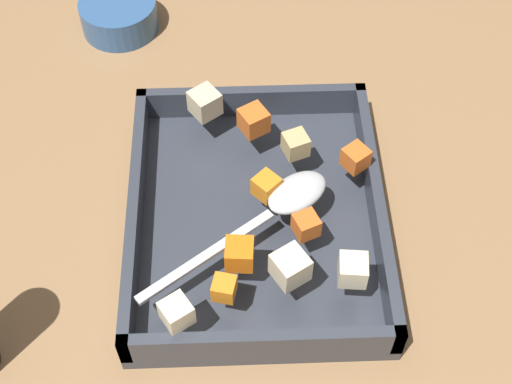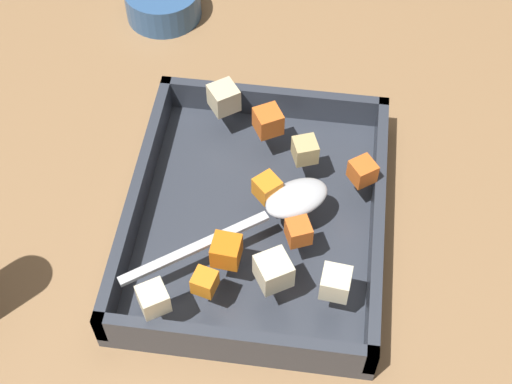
{
  "view_description": "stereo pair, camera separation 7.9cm",
  "coord_description": "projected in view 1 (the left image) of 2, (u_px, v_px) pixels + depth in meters",
  "views": [
    {
      "loc": [
        -0.47,
        0.01,
        0.7
      ],
      "look_at": [
        -0.01,
        -0.01,
        0.06
      ],
      "focal_mm": 51.82,
      "sensor_mm": 36.0,
      "label": 1
    },
    {
      "loc": [
        -0.47,
        -0.07,
        0.7
      ],
      "look_at": [
        -0.01,
        -0.01,
        0.06
      ],
      "focal_mm": 51.82,
      "sensor_mm": 36.0,
      "label": 2
    }
  ],
  "objects": [
    {
      "name": "carrot_chunk_heap_side",
      "position": [
        266.0,
        186.0,
        0.79
      ],
      "size": [
        0.03,
        0.03,
        0.02
      ],
      "primitive_type": "cube",
      "rotation": [
        0.0,
        0.0,
        5.48
      ],
      "color": "orange",
      "rests_on": "baking_dish"
    },
    {
      "name": "carrot_chunk_near_left",
      "position": [
        306.0,
        225.0,
        0.76
      ],
      "size": [
        0.03,
        0.03,
        0.02
      ],
      "primitive_type": "cube",
      "rotation": [
        0.0,
        0.0,
        1.98
      ],
      "color": "orange",
      "rests_on": "baking_dish"
    },
    {
      "name": "carrot_chunk_far_right",
      "position": [
        356.0,
        158.0,
        0.81
      ],
      "size": [
        0.03,
        0.03,
        0.02
      ],
      "primitive_type": "cube",
      "rotation": [
        0.0,
        0.0,
        0.63
      ],
      "color": "orange",
      "rests_on": "baking_dish"
    },
    {
      "name": "carrot_chunk_heap_top",
      "position": [
        239.0,
        254.0,
        0.74
      ],
      "size": [
        0.03,
        0.03,
        0.03
      ],
      "primitive_type": "cube",
      "rotation": [
        0.0,
        0.0,
        6.21
      ],
      "color": "orange",
      "rests_on": "baking_dish"
    },
    {
      "name": "potato_chunk_corner_sw",
      "position": [
        176.0,
        313.0,
        0.7
      ],
      "size": [
        0.04,
        0.04,
        0.03
      ],
      "primitive_type": "cube",
      "rotation": [
        0.0,
        0.0,
        3.72
      ],
      "color": "beige",
      "rests_on": "baking_dish"
    },
    {
      "name": "carrot_chunk_mid_left",
      "position": [
        254.0,
        120.0,
        0.84
      ],
      "size": [
        0.04,
        0.04,
        0.03
      ],
      "primitive_type": "cube",
      "rotation": [
        0.0,
        0.0,
        2.09
      ],
      "color": "orange",
      "rests_on": "baking_dish"
    },
    {
      "name": "serving_spoon",
      "position": [
        287.0,
        199.0,
        0.78
      ],
      "size": [
        0.16,
        0.21,
        0.02
      ],
      "rotation": [
        0.0,
        0.0,
        2.2
      ],
      "color": "silver",
      "rests_on": "baking_dish"
    },
    {
      "name": "baking_dish",
      "position": [
        256.0,
        218.0,
        0.83
      ],
      "size": [
        0.34,
        0.28,
        0.05
      ],
      "color": "#333842",
      "rests_on": "ground_plane"
    },
    {
      "name": "carrot_chunk_near_spoon",
      "position": [
        224.0,
        288.0,
        0.72
      ],
      "size": [
        0.03,
        0.03,
        0.02
      ],
      "primitive_type": "cube",
      "rotation": [
        0.0,
        0.0,
        2.9
      ],
      "color": "orange",
      "rests_on": "baking_dish"
    },
    {
      "name": "potato_chunk_rim_edge",
      "position": [
        296.0,
        144.0,
        0.82
      ],
      "size": [
        0.03,
        0.03,
        0.03
      ],
      "primitive_type": "cube",
      "rotation": [
        0.0,
        0.0,
        5.08
      ],
      "color": "tan",
      "rests_on": "baking_dish"
    },
    {
      "name": "ground_plane",
      "position": [
        248.0,
        222.0,
        0.84
      ],
      "size": [
        4.0,
        4.0,
        0.0
      ],
      "primitive_type": "plane",
      "color": "#936D47"
    },
    {
      "name": "potato_chunk_mid_right",
      "position": [
        353.0,
        270.0,
        0.73
      ],
      "size": [
        0.03,
        0.03,
        0.03
      ],
      "primitive_type": "cube",
      "rotation": [
        0.0,
        0.0,
        1.47
      ],
      "color": "beige",
      "rests_on": "baking_dish"
    },
    {
      "name": "potato_chunk_back_center",
      "position": [
        290.0,
        267.0,
        0.73
      ],
      "size": [
        0.04,
        0.04,
        0.03
      ],
      "primitive_type": "cube",
      "rotation": [
        0.0,
        0.0,
        5.26
      ],
      "color": "beige",
      "rests_on": "baking_dish"
    },
    {
      "name": "small_prep_bowl",
      "position": [
        119.0,
        15.0,
        1.02
      ],
      "size": [
        0.11,
        0.11,
        0.04
      ],
      "primitive_type": "cylinder",
      "color": "#33598C",
      "rests_on": "ground_plane"
    },
    {
      "name": "potato_chunk_near_right",
      "position": [
        205.0,
        103.0,
        0.86
      ],
      "size": [
        0.04,
        0.04,
        0.03
      ],
      "primitive_type": "cube",
      "rotation": [
        0.0,
        0.0,
        5.34
      ],
      "color": "beige",
      "rests_on": "baking_dish"
    }
  ]
}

